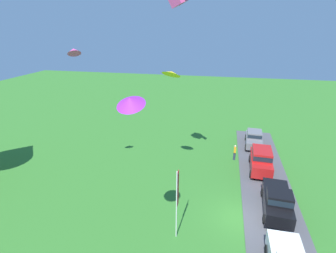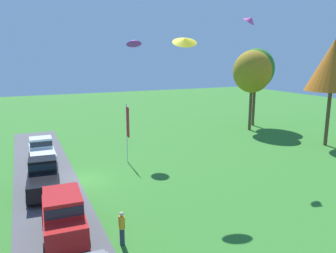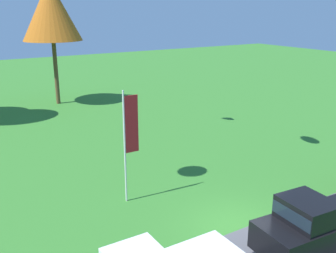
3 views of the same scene
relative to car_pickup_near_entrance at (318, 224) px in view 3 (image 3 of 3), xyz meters
name	(u,v)px [view 3 (image 3 of 3)]	position (x,y,z in m)	size (l,w,h in m)	color
ground_plane	(239,227)	(-1.20, 2.65, -1.11)	(120.00, 120.00, 0.00)	#337528
car_pickup_near_entrance	(318,224)	(0.00, 0.00, 0.00)	(5.12, 2.33, 2.14)	black
tree_far_left	(51,11)	(-0.89, 27.27, 6.99)	(5.04, 5.04, 10.65)	brown
flag_banner	(129,132)	(-3.75, 7.06, 2.11)	(0.71, 0.08, 5.09)	silver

